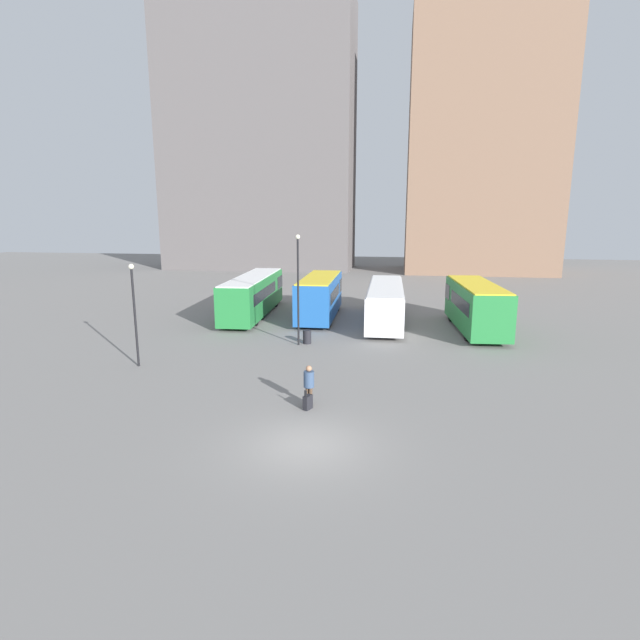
{
  "coord_description": "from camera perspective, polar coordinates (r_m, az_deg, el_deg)",
  "views": [
    {
      "loc": [
        2.97,
        -15.82,
        7.87
      ],
      "look_at": [
        -1.6,
        13.28,
        1.63
      ],
      "focal_mm": 28.0,
      "sensor_mm": 36.0,
      "label": 1
    }
  ],
  "objects": [
    {
      "name": "building_block_left",
      "position": [
        76.69,
        -6.98,
        19.92
      ],
      "size": [
        27.06,
        10.94,
        37.21
      ],
      "color": "#5B5656",
      "rests_on": "ground_plane"
    },
    {
      "name": "bus_3",
      "position": [
        35.91,
        17.37,
        1.64
      ],
      "size": [
        3.3,
        9.84,
        3.28
      ],
      "rotation": [
        0.0,
        0.0,
        1.64
      ],
      "color": "#237A38",
      "rests_on": "ground_plane"
    },
    {
      "name": "suitcase",
      "position": [
        20.8,
        -1.41,
        -9.38
      ],
      "size": [
        0.38,
        0.49,
        0.86
      ],
      "rotation": [
        0.0,
        0.0,
        1.14
      ],
      "color": "black",
      "rests_on": "ground_plane"
    },
    {
      "name": "ground_plane",
      "position": [
        17.91,
        -1.59,
        -14.11
      ],
      "size": [
        160.0,
        160.0,
        0.0
      ],
      "primitive_type": "plane",
      "color": "slate"
    },
    {
      "name": "trash_bin",
      "position": [
        31.03,
        -1.49,
        -1.93
      ],
      "size": [
        0.52,
        0.52,
        0.85
      ],
      "color": "black",
      "rests_on": "ground_plane"
    },
    {
      "name": "lamp_post_1",
      "position": [
        30.07,
        -2.52,
        4.32
      ],
      "size": [
        0.28,
        0.28,
        6.72
      ],
      "color": "black",
      "rests_on": "ground_plane"
    },
    {
      "name": "bus_1",
      "position": [
        38.52,
        -0.01,
        2.8
      ],
      "size": [
        2.74,
        9.41,
        3.21
      ],
      "rotation": [
        0.0,
        0.0,
        1.59
      ],
      "color": "#1E56A3",
      "rests_on": "ground_plane"
    },
    {
      "name": "building_block_right",
      "position": [
        74.5,
        18.05,
        18.46
      ],
      "size": [
        19.59,
        12.97,
        34.06
      ],
      "color": "#7F604C",
      "rests_on": "ground_plane"
    },
    {
      "name": "traveler",
      "position": [
        21.04,
        -1.28,
        -7.05
      ],
      "size": [
        0.59,
        0.59,
        1.72
      ],
      "rotation": [
        0.0,
        0.0,
        1.14
      ],
      "color": "#4C3828",
      "rests_on": "ground_plane"
    },
    {
      "name": "lamp_post_0",
      "position": [
        27.53,
        -20.46,
        1.44
      ],
      "size": [
        0.28,
        0.28,
        5.42
      ],
      "color": "black",
      "rests_on": "ground_plane"
    },
    {
      "name": "bus_2",
      "position": [
        37.47,
        7.49,
        2.11
      ],
      "size": [
        2.72,
        12.4,
        2.78
      ],
      "rotation": [
        0.0,
        0.0,
        1.59
      ],
      "color": "silver",
      "rests_on": "ground_plane"
    },
    {
      "name": "bus_0",
      "position": [
        40.03,
        -7.61,
        2.99
      ],
      "size": [
        3.13,
        12.48,
        3.12
      ],
      "rotation": [
        0.0,
        0.0,
        1.62
      ],
      "color": "#237A38",
      "rests_on": "ground_plane"
    }
  ]
}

